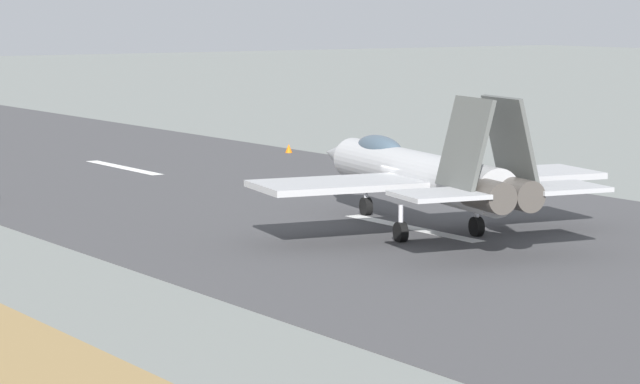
{
  "coord_description": "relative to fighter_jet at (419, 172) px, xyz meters",
  "views": [
    {
      "loc": [
        -40.93,
        33.09,
        8.54
      ],
      "look_at": [
        -2.1,
        6.18,
        2.2
      ],
      "focal_mm": 76.63,
      "sensor_mm": 36.0,
      "label": 1
    }
  ],
  "objects": [
    {
      "name": "ground_plane",
      "position": [
        0.49,
        -0.43,
        -2.35
      ],
      "size": [
        400.0,
        400.0,
        0.0
      ],
      "primitive_type": "plane",
      "color": "slate"
    },
    {
      "name": "runway_strip",
      "position": [
        0.47,
        -0.43,
        -2.34
      ],
      "size": [
        240.0,
        26.0,
        0.02
      ],
      "color": "#424244",
      "rests_on": "ground"
    },
    {
      "name": "fighter_jet",
      "position": [
        0.0,
        0.0,
        0.0
      ],
      "size": [
        16.94,
        14.07,
        5.54
      ],
      "color": "#A7A8AA",
      "rests_on": "ground"
    },
    {
      "name": "marker_cone_mid",
      "position": [
        8.45,
        -12.09,
        -2.07
      ],
      "size": [
        0.44,
        0.44,
        0.55
      ],
      "primitive_type": "cone",
      "color": "orange",
      "rests_on": "ground"
    },
    {
      "name": "marker_cone_far",
      "position": [
        27.41,
        -12.09,
        -2.07
      ],
      "size": [
        0.44,
        0.44,
        0.55
      ],
      "primitive_type": "cone",
      "color": "orange",
      "rests_on": "ground"
    }
  ]
}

